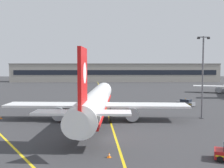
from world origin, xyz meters
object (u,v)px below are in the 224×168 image
service_car_second (185,103)px  airliner_foreground (96,102)px  safety_cone_by_tail (109,155)px  safety_cone_by_nose_gear (100,106)px  apron_lamp_post (203,76)px  safety_cone_by_port_wing (1,117)px

service_car_second → airliner_foreground: bearing=-141.7°
airliner_foreground → safety_cone_by_tail: size_ratio=75.49×
airliner_foreground → safety_cone_by_nose_gear: airliner_foreground is taller
apron_lamp_post → safety_cone_by_port_wing: apron_lamp_post is taller
safety_cone_by_tail → airliner_foreground: bearing=96.3°
safety_cone_by_port_wing → safety_cone_by_tail: same height
service_car_second → safety_cone_by_port_wing: bearing=-159.5°
service_car_second → safety_cone_by_port_wing: (-37.87, -14.18, -0.51)m
safety_cone_by_nose_gear → safety_cone_by_tail: 33.72m
service_car_second → safety_cone_by_port_wing: size_ratio=7.74×
airliner_foreground → safety_cone_by_nose_gear: bearing=89.0°
safety_cone_by_nose_gear → airliner_foreground: bearing=-91.0°
apron_lamp_post → safety_cone_by_nose_gear: (-18.95, 13.29, -7.48)m
airliner_foreground → safety_cone_by_port_wing: (-17.33, 2.03, -3.11)m
airliner_foreground → safety_cone_by_nose_gear: size_ratio=75.49×
safety_cone_by_nose_gear → safety_cone_by_tail: same height
apron_lamp_post → safety_cone_by_tail: bearing=-130.1°
service_car_second → safety_cone_by_tail: size_ratio=7.74×
airliner_foreground → safety_cone_by_port_wing: size_ratio=75.49×
safety_cone_by_nose_gear → safety_cone_by_port_wing: same height
airliner_foreground → apron_lamp_post: (19.21, 1.81, 4.37)m
airliner_foreground → apron_lamp_post: bearing=5.4°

